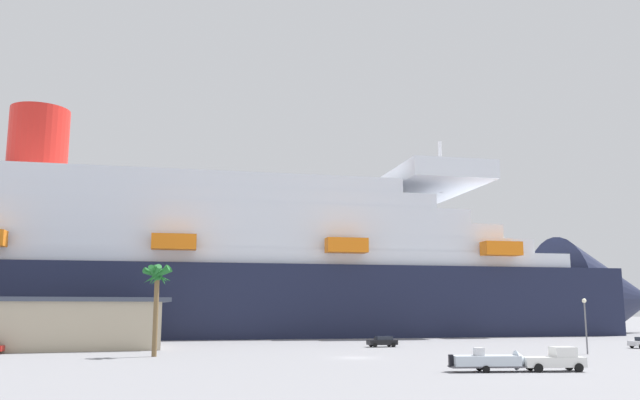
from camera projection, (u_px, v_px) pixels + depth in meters
The scene contains 7 objects.
ground_plane at pixel (298, 344), 104.39m from camera, with size 600.00×600.00×0.00m, color gray.
cruise_ship at pixel (181, 270), 134.36m from camera, with size 223.67×43.21×52.74m.
pickup_truck at pixel (555, 360), 59.68m from camera, with size 5.88×3.10×2.20m.
small_boat_on_trailer at pixel (493, 361), 59.26m from camera, with size 8.37×3.19×2.15m.
palm_tree at pixel (157, 283), 79.00m from camera, with size 3.72×3.60×11.04m.
street_lamp at pixel (585, 317), 82.43m from camera, with size 0.56×0.56×6.93m.
parked_car_black_coupe at pixel (382, 341), 96.98m from camera, with size 4.38×2.16×1.58m.
Camera 1 is at (-24.07, -74.10, 5.72)m, focal length 36.51 mm.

